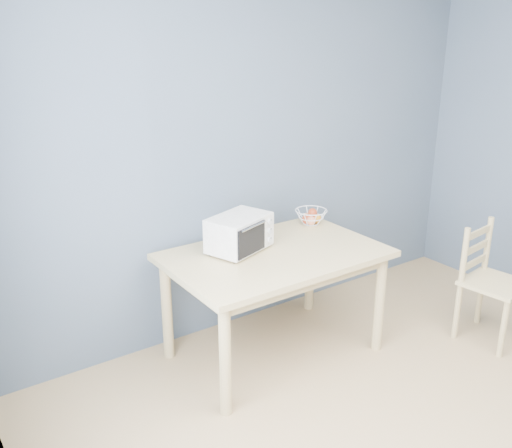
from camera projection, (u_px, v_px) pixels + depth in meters
dining_table at (275, 267)px, 3.75m from camera, size 1.40×0.90×0.75m
toaster_oven at (238, 233)px, 3.69m from camera, size 0.48×0.41×0.24m
fruit_basket at (311, 217)px, 4.22m from camera, size 0.31×0.31×0.12m
dining_chair at (490, 284)px, 4.03m from camera, size 0.45×0.45×0.85m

